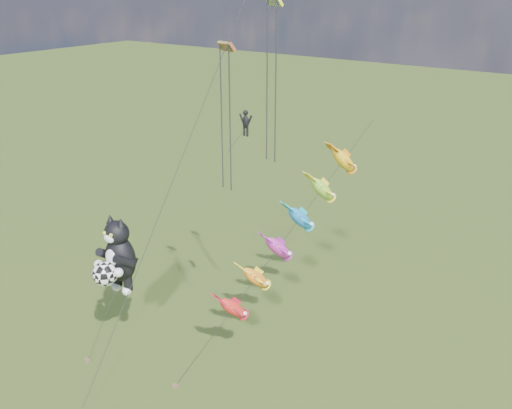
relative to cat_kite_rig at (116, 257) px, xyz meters
The scene contains 4 objects.
ground 11.28m from the cat_kite_rig, 146.75° to the right, with size 300.00×300.00×0.00m, color #20350D.
cat_kite_rig is the anchor object (origin of this frame).
fish_windsock_rig 11.62m from the cat_kite_rig, 39.35° to the left, with size 6.13×14.83×15.68m.
parafoil_rig 13.42m from the cat_kite_rig, 26.18° to the left, with size 3.07×17.44×27.47m.
Camera 1 is at (34.28, -17.56, 24.85)m, focal length 40.00 mm.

